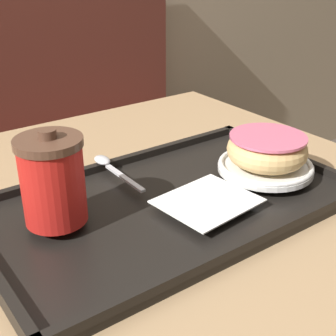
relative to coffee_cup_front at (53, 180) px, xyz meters
name	(u,v)px	position (x,y,z in m)	size (l,w,h in m)	color
cafe_table	(170,304)	(0.16, -0.03, -0.26)	(0.79, 0.88, 0.73)	tan
serving_tray	(168,204)	(0.15, -0.03, -0.07)	(0.51, 0.30, 0.02)	black
napkin_paper	(207,201)	(0.18, -0.08, -0.06)	(0.13, 0.12, 0.00)	white
coffee_cup_front	(53,180)	(0.00, 0.00, 0.00)	(0.08, 0.08, 0.12)	red
plate_with_chocolate_donut	(265,166)	(0.32, -0.06, -0.05)	(0.15, 0.15, 0.01)	white
donut_chocolate_glazed	(267,149)	(0.32, -0.06, -0.02)	(0.12, 0.12, 0.04)	#DBB270
spoon	(108,165)	(0.13, 0.10, -0.05)	(0.02, 0.14, 0.01)	silver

